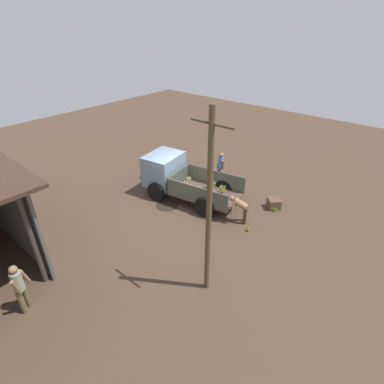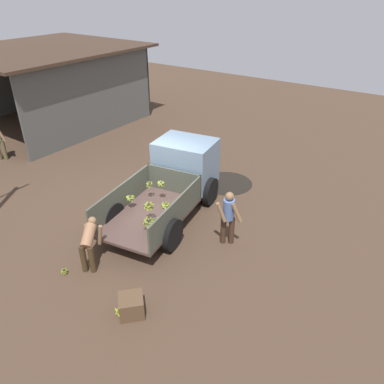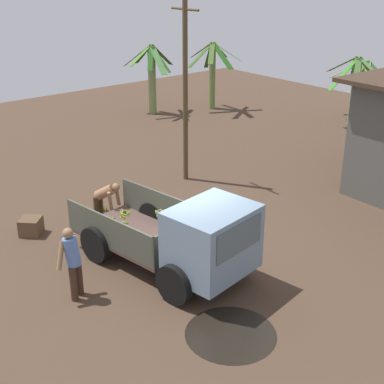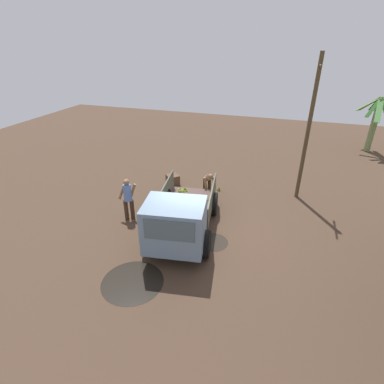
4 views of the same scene
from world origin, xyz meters
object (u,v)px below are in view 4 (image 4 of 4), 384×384
at_px(person_foreground_visitor, 128,197).
at_px(person_worker_loading, 208,181).
at_px(utility_pole, 308,129).
at_px(cargo_truck, 178,221).
at_px(banana_bunch_on_ground_1, 178,181).
at_px(banana_bunch_on_ground_0, 219,189).
at_px(wooden_crate_0, 173,180).

distance_m(person_foreground_visitor, person_worker_loading, 3.57).
distance_m(utility_pole, person_worker_loading, 4.44).
distance_m(cargo_truck, banana_bunch_on_ground_1, 4.91).
bearing_deg(banana_bunch_on_ground_1, banana_bunch_on_ground_0, 85.16).
bearing_deg(person_worker_loading, cargo_truck, -27.42).
xyz_separation_m(utility_pole, wooden_crate_0, (0.48, -5.55, -2.74)).
relative_size(person_worker_loading, wooden_crate_0, 2.31).
bearing_deg(person_worker_loading, utility_pole, 79.22).
distance_m(cargo_truck, person_worker_loading, 3.73).
distance_m(utility_pole, wooden_crate_0, 6.20).
height_order(banana_bunch_on_ground_1, wooden_crate_0, wooden_crate_0).
height_order(utility_pole, banana_bunch_on_ground_1, utility_pole).
bearing_deg(person_foreground_visitor, utility_pole, -89.49).
distance_m(person_worker_loading, wooden_crate_0, 2.04).
xyz_separation_m(person_foreground_visitor, banana_bunch_on_ground_1, (-3.46, 0.66, -0.78)).
xyz_separation_m(utility_pole, person_worker_loading, (1.10, -3.67, -2.25)).
height_order(person_worker_loading, banana_bunch_on_ground_1, person_worker_loading).
height_order(cargo_truck, banana_bunch_on_ground_0, cargo_truck).
bearing_deg(banana_bunch_on_ground_0, cargo_truck, -4.24).
xyz_separation_m(utility_pole, banana_bunch_on_ground_1, (0.31, -5.37, -2.84)).
distance_m(cargo_truck, wooden_crate_0, 4.80).
bearing_deg(person_worker_loading, wooden_crate_0, -135.81).
xyz_separation_m(utility_pole, banana_bunch_on_ground_0, (0.48, -3.34, -2.88)).
height_order(utility_pole, wooden_crate_0, utility_pole).
distance_m(cargo_truck, person_foreground_visitor, 2.59).
relative_size(banana_bunch_on_ground_1, wooden_crate_0, 0.48).
relative_size(utility_pole, person_foreground_visitor, 3.55).
bearing_deg(wooden_crate_0, person_worker_loading, 71.68).
height_order(utility_pole, person_foreground_visitor, utility_pole).
bearing_deg(utility_pole, banana_bunch_on_ground_0, -81.79).
xyz_separation_m(utility_pole, person_foreground_visitor, (3.77, -6.03, -2.07)).
height_order(person_foreground_visitor, wooden_crate_0, person_foreground_visitor).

